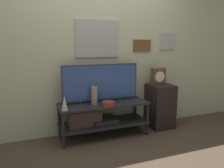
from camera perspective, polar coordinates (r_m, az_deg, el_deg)
ground_plane at (r=3.08m, az=-0.49°, el=-15.18°), size 12.00×12.00×0.00m
wall_back at (r=3.29m, az=-3.79°, el=10.86°), size 6.40×0.08×2.70m
media_console at (r=3.16m, az=-3.92°, el=-8.35°), size 1.28×0.45×0.50m
television at (r=3.17m, az=-2.91°, el=0.40°), size 1.13×0.05×0.55m
vase_wide_bowl at (r=2.98m, az=-0.99°, el=-5.17°), size 0.18×0.18×0.06m
vase_slim_bronze at (r=2.84m, az=-12.32°, el=-4.90°), size 0.08×0.08×0.19m
vase_tall_ceramic at (r=3.05m, az=-4.63°, el=-3.06°), size 0.09×0.09×0.25m
side_table at (r=3.62m, az=12.42°, el=-5.58°), size 0.37×0.39×0.69m
mantel_clock at (r=3.53m, az=11.95°, el=1.98°), size 0.22×0.11×0.26m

